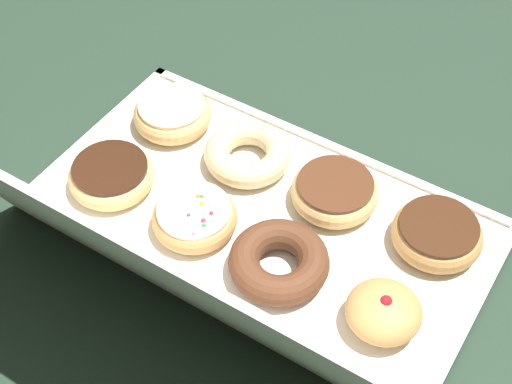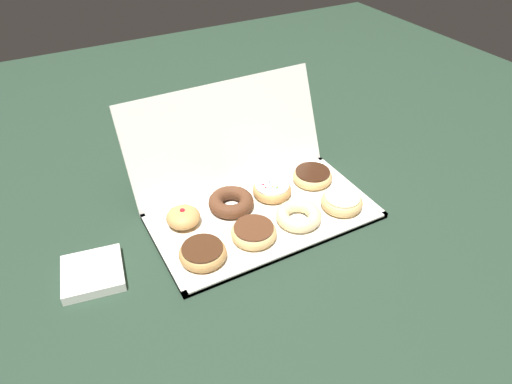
% 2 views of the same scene
% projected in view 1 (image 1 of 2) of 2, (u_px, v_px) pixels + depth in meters
% --- Properties ---
extents(ground_plane, '(3.00, 3.00, 0.00)m').
position_uv_depth(ground_plane, '(266.00, 217.00, 0.96)').
color(ground_plane, '#233828').
extents(donut_box, '(0.57, 0.31, 0.01)m').
position_uv_depth(donut_box, '(266.00, 214.00, 0.96)').
color(donut_box, silver).
rests_on(donut_box, ground).
extents(box_lid_open, '(0.57, 0.12, 0.28)m').
position_uv_depth(box_lid_open, '(153.00, 271.00, 0.74)').
color(box_lid_open, silver).
rests_on(box_lid_open, ground).
extents(chocolate_frosted_donut_0, '(0.11, 0.11, 0.04)m').
position_uv_depth(chocolate_frosted_donut_0, '(437.00, 234.00, 0.91)').
color(chocolate_frosted_donut_0, tan).
rests_on(chocolate_frosted_donut_0, donut_box).
extents(chocolate_frosted_donut_1, '(0.11, 0.11, 0.04)m').
position_uv_depth(chocolate_frosted_donut_1, '(335.00, 192.00, 0.95)').
color(chocolate_frosted_donut_1, '#E5B770').
rests_on(chocolate_frosted_donut_1, donut_box).
extents(cruller_donut_2, '(0.12, 0.12, 0.04)m').
position_uv_depth(cruller_donut_2, '(248.00, 153.00, 1.00)').
color(cruller_donut_2, beige).
rests_on(cruller_donut_2, donut_box).
extents(glazed_ring_donut_3, '(0.11, 0.11, 0.04)m').
position_uv_depth(glazed_ring_donut_3, '(172.00, 114.00, 1.05)').
color(glazed_ring_donut_3, '#E5B770').
rests_on(glazed_ring_donut_3, donut_box).
extents(jelly_filled_donut_4, '(0.09, 0.09, 0.05)m').
position_uv_depth(jelly_filled_donut_4, '(384.00, 312.00, 0.83)').
color(jelly_filled_donut_4, tan).
rests_on(jelly_filled_donut_4, donut_box).
extents(chocolate_cake_ring_donut_5, '(0.12, 0.12, 0.04)m').
position_uv_depth(chocolate_cake_ring_donut_5, '(279.00, 262.00, 0.88)').
color(chocolate_cake_ring_donut_5, '#59331E').
rests_on(chocolate_cake_ring_donut_5, donut_box).
extents(sprinkle_donut_6, '(0.11, 0.11, 0.04)m').
position_uv_depth(sprinkle_donut_6, '(195.00, 217.00, 0.92)').
color(sprinkle_donut_6, tan).
rests_on(sprinkle_donut_6, donut_box).
extents(chocolate_frosted_donut_7, '(0.11, 0.11, 0.04)m').
position_uv_depth(chocolate_frosted_donut_7, '(111.00, 175.00, 0.97)').
color(chocolate_frosted_donut_7, '#E5B770').
rests_on(chocolate_frosted_donut_7, donut_box).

